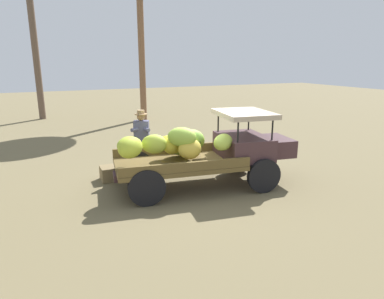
% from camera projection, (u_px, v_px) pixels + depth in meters
% --- Properties ---
extents(ground_plane, '(60.00, 60.00, 0.00)m').
position_uv_depth(ground_plane, '(203.00, 183.00, 8.89)').
color(ground_plane, '#706344').
extents(truck, '(4.61, 2.27, 1.85)m').
position_uv_depth(truck, '(208.00, 150.00, 8.43)').
color(truck, '#412A2E').
rests_on(truck, ground).
extents(farmer, '(0.56, 0.53, 1.79)m').
position_uv_depth(farmer, '(142.00, 138.00, 9.32)').
color(farmer, '#404846').
rests_on(farmer, ground).
extents(wooden_crate, '(0.44, 0.50, 0.37)m').
position_uv_depth(wooden_crate, '(109.00, 173.00, 9.05)').
color(wooden_crate, olive).
rests_on(wooden_crate, ground).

